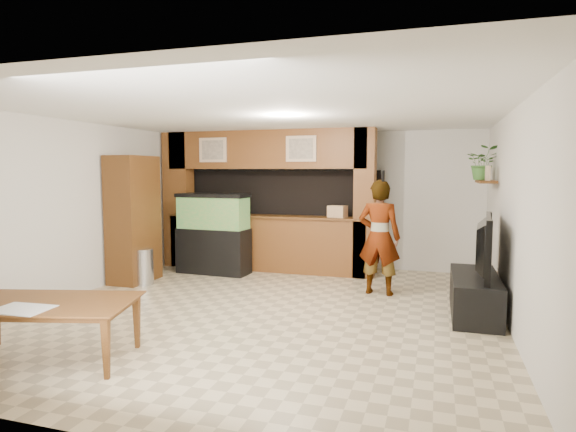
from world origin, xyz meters
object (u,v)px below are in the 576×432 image
(television, at_px, (476,245))
(dining_table, at_px, (44,332))
(aquarium, at_px, (213,234))
(person, at_px, (379,237))
(pantry_cabinet, at_px, (133,219))

(television, xyz_separation_m, dining_table, (-4.11, -2.92, -0.61))
(aquarium, height_order, dining_table, aquarium)
(television, bearing_deg, aquarium, 78.30)
(person, distance_m, dining_table, 4.61)
(television, bearing_deg, pantry_cabinet, 91.61)
(pantry_cabinet, xyz_separation_m, aquarium, (0.99, 0.99, -0.34))
(aquarium, distance_m, person, 3.12)
(pantry_cabinet, relative_size, television, 1.56)
(aquarium, bearing_deg, dining_table, -83.45)
(person, bearing_deg, television, 157.91)
(aquarium, distance_m, television, 4.56)
(pantry_cabinet, height_order, television, pantry_cabinet)
(pantry_cabinet, distance_m, aquarium, 1.44)
(pantry_cabinet, xyz_separation_m, television, (5.35, -0.32, -0.15))
(television, height_order, person, person)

